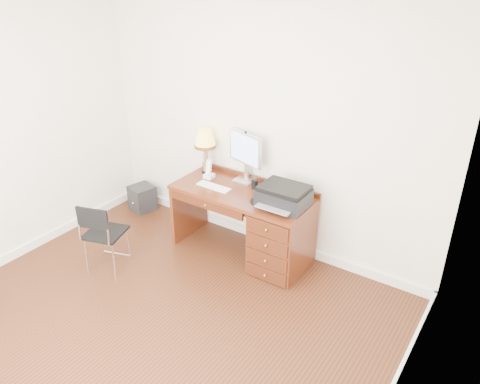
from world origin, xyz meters
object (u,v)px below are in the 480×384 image
Objects in this scene: desk at (268,228)px; monitor at (245,151)px; printer at (284,196)px; chair at (100,230)px; phone at (209,173)px; leg_lamp at (205,141)px; equipment_box at (143,198)px.

monitor is (-0.45, 0.24, 0.68)m from desk.
chair is (-1.52, -1.05, -0.37)m from printer.
phone is 0.27× the size of chair.
printer is at bearing -10.62° from leg_lamp.
phone reaches higher than equipment_box.
desk is at bearing -8.06° from phone.
equipment_box is at bearing 176.42° from printer.
desk is at bearing -11.01° from leg_lamp.
monitor is 1.16× the size of printer.
desk is 2.97× the size of leg_lamp.
monitor is at bearing 21.25° from phone.
phone is at bearing -139.59° from monitor.
chair is (-0.39, -1.26, -0.64)m from leg_lamp.
phone is at bearing -40.73° from leg_lamp.
printer is at bearing -8.60° from desk.
monitor is 1.67× the size of equipment_box.
monitor reaches higher than chair.
leg_lamp is 1.55× the size of equipment_box.
desk is 0.91m from phone.
monitor is at bearing 19.63° from equipment_box.
phone is (0.13, -0.11, -0.31)m from leg_lamp.
phone is (-0.36, -0.16, -0.28)m from monitor.
printer reaches higher than desk.
phone reaches higher than chair.
printer is at bearing 10.84° from equipment_box.
printer is 1.17m from leg_lamp.
phone reaches higher than printer.
printer is 2.21× the size of phone.
desk is 1.90× the size of chair.
monitor is 1.70m from chair.
phone is 1.30m from chair.
monitor is at bearing 157.04° from printer.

